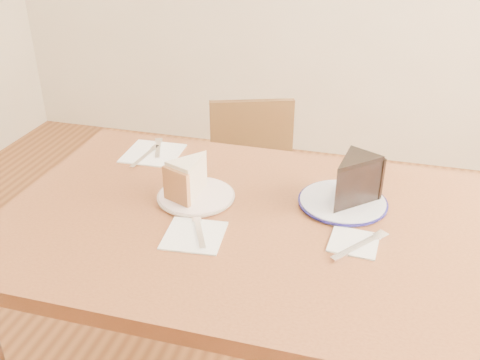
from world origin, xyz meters
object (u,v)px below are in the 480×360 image
at_px(table, 244,250).
at_px(plate_cream, 196,196).
at_px(plate_navy, 343,202).
at_px(chocolate_cake, 350,184).
at_px(carrot_cake, 193,178).
at_px(chair_far, 254,195).

relative_size(table, plate_cream, 6.24).
bearing_deg(plate_navy, plate_cream, -168.94).
bearing_deg(chocolate_cake, carrot_cake, 34.71).
bearing_deg(chocolate_cake, chair_far, -28.33).
distance_m(plate_navy, chocolate_cake, 0.06).
relative_size(carrot_cake, chocolate_cake, 0.83).
xyz_separation_m(table, plate_navy, (0.23, 0.13, 0.10)).
bearing_deg(chair_far, carrot_cake, 68.58).
distance_m(table, chocolate_cake, 0.31).
bearing_deg(carrot_cake, chocolate_cake, 29.96).
distance_m(table, plate_navy, 0.28).
bearing_deg(plate_navy, table, -150.59).
bearing_deg(carrot_cake, chair_far, 110.41).
bearing_deg(chair_far, chocolate_cake, 105.09).
distance_m(plate_cream, plate_navy, 0.38).
xyz_separation_m(table, chocolate_cake, (0.24, 0.12, 0.17)).
relative_size(plate_navy, chocolate_cake, 1.60).
bearing_deg(plate_navy, carrot_cake, -170.04).
bearing_deg(chocolate_cake, plate_cream, 35.73).
bearing_deg(chair_far, plate_navy, 104.65).
xyz_separation_m(carrot_cake, chocolate_cake, (0.39, 0.05, 0.01)).
height_order(table, carrot_cake, carrot_cake).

